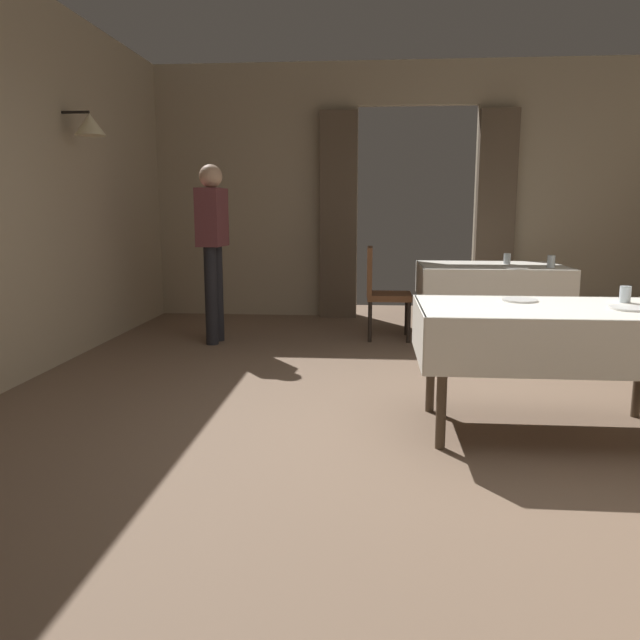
{
  "coord_description": "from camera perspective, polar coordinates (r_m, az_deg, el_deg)",
  "views": [
    {
      "loc": [
        -0.51,
        -3.46,
        1.3
      ],
      "look_at": [
        -0.84,
        0.52,
        0.59
      ],
      "focal_mm": 34.91,
      "sensor_mm": 36.0,
      "label": 1
    }
  ],
  "objects": [
    {
      "name": "glass_mid_b",
      "position": [
        4.13,
        26.19,
        2.13
      ],
      "size": [
        0.06,
        0.06,
        0.1
      ],
      "primitive_type": "cylinder",
      "color": "silver",
      "rests_on": "dining_table_mid"
    },
    {
      "name": "plate_far_c",
      "position": [
        6.17,
        17.54,
        4.58
      ],
      "size": [
        0.24,
        0.24,
        0.01
      ],
      "primitive_type": "cylinder",
      "color": "white",
      "rests_on": "dining_table_far"
    },
    {
      "name": "dining_table_mid",
      "position": [
        3.82,
        20.44,
        -0.33
      ],
      "size": [
        1.53,
        0.88,
        0.75
      ],
      "color": "#4C3D2D",
      "rests_on": "ground"
    },
    {
      "name": "wall_back",
      "position": [
        7.66,
        8.79,
        11.55
      ],
      "size": [
        6.4,
        0.27,
        3.0
      ],
      "color": "tan",
      "rests_on": "ground"
    },
    {
      "name": "glass_far_b",
      "position": [
        6.35,
        20.43,
        5.05
      ],
      "size": [
        0.07,
        0.07,
        0.12
      ],
      "primitive_type": "cylinder",
      "color": "silver",
      "rests_on": "dining_table_far"
    },
    {
      "name": "chair_far_left",
      "position": [
        6.31,
        5.63,
        2.91
      ],
      "size": [
        0.44,
        0.44,
        0.93
      ],
      "color": "black",
      "rests_on": "ground"
    },
    {
      "name": "person_waiter_by_doorway",
      "position": [
        6.13,
        -9.83,
        7.38
      ],
      "size": [
        0.25,
        0.38,
        1.72
      ],
      "color": "black",
      "rests_on": "ground"
    },
    {
      "name": "glass_far_a",
      "position": [
        6.64,
        16.78,
        5.4
      ],
      "size": [
        0.07,
        0.07,
        0.11
      ],
      "primitive_type": "cylinder",
      "color": "silver",
      "rests_on": "dining_table_far"
    },
    {
      "name": "plate_mid_c",
      "position": [
        3.86,
        26.48,
        0.97
      ],
      "size": [
        0.21,
        0.21,
        0.01
      ],
      "primitive_type": "cylinder",
      "color": "white",
      "rests_on": "dining_table_mid"
    },
    {
      "name": "dining_table_far",
      "position": [
        6.51,
        15.38,
        4.01
      ],
      "size": [
        1.43,
        1.04,
        0.75
      ],
      "color": "#4C3D2D",
      "rests_on": "ground"
    },
    {
      "name": "ground",
      "position": [
        3.73,
        12.53,
        -10.49
      ],
      "size": [
        10.08,
        10.08,
        0.0
      ],
      "primitive_type": "plane",
      "color": "#7A604C"
    },
    {
      "name": "plate_mid_a",
      "position": [
        3.97,
        17.84,
        1.75
      ],
      "size": [
        0.21,
        0.21,
        0.01
      ],
      "primitive_type": "cylinder",
      "color": "white",
      "rests_on": "dining_table_mid"
    }
  ]
}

